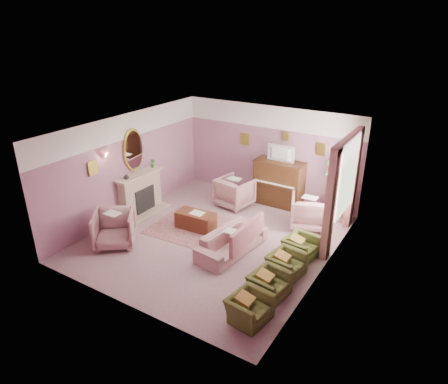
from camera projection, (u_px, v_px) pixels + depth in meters
The scene contains 48 objects.
floor at pixel (214, 238), 9.98m from camera, with size 5.50×6.00×0.01m, color gray.
ceiling at pixel (213, 128), 8.86m from camera, with size 5.50×6.00×0.01m, color silver.
wall_back at pixel (269, 153), 11.76m from camera, with size 5.50×0.02×2.80m, color slate.
wall_front at pixel (121, 242), 7.08m from camera, with size 5.50×0.02×2.80m, color slate.
wall_left at pixel (128, 166), 10.74m from camera, with size 0.02×6.00×2.80m, color slate.
wall_right at pixel (327, 214), 8.09m from camera, with size 0.02×6.00×2.80m, color slate.
picture_rail_band at pixel (271, 117), 11.32m from camera, with size 5.50×0.01×0.65m, color white.
stripe_panel at pixel (343, 205), 9.24m from camera, with size 0.01×3.00×2.15m, color beige.
fireplace_surround at pixel (140, 193), 11.16m from camera, with size 0.30×1.40×1.10m, color tan.
fireplace_inset at pixel (143, 199), 11.17m from camera, with size 0.18×0.72×0.68m, color black.
fire_ember at pixel (145, 205), 11.23m from camera, with size 0.06×0.54×0.10m, color #FE562D.
mantel_shelf at pixel (139, 175), 10.92m from camera, with size 0.40×1.55×0.07m, color tan.
hearth at pixel (147, 212), 11.28m from camera, with size 0.55×1.50×0.02m, color tan.
mirror_frame at pixel (133, 150), 10.72m from camera, with size 0.04×0.72×1.20m, color gold.
mirror_glass at pixel (134, 150), 10.70m from camera, with size 0.01×0.60×1.06m, color silver.
sconce_shade at pixel (105, 154), 9.79m from camera, with size 0.20×0.20×0.16m, color #F27F65.
piano at pixel (279, 184), 11.57m from camera, with size 1.40×0.60×1.30m, color #3B2110.
piano_keyshelf at pixel (274, 185), 11.26m from camera, with size 1.30×0.12×0.06m, color #3B2110.
piano_keys at pixel (274, 184), 11.25m from camera, with size 1.20×0.08×0.02m, color white.
piano_top at pixel (280, 162), 11.30m from camera, with size 1.45×0.65×0.04m, color #3B2110.
television at pixel (280, 153), 11.15m from camera, with size 0.80×0.12×0.48m, color black.
print_back_left at pixel (245, 139), 11.98m from camera, with size 0.30×0.03×0.38m, color gold.
print_back_right at pixel (321, 149), 10.83m from camera, with size 0.26×0.03×0.34m, color gold.
print_back_mid at pixel (285, 136), 11.25m from camera, with size 0.22×0.03×0.26m, color gold.
print_left_wall at pixel (93, 168), 9.66m from camera, with size 0.03×0.28×0.36m, color gold.
window_blind at pixel (348, 176), 9.20m from camera, with size 0.03×1.40×1.80m, color silver.
curtain_left at pixel (330, 206), 8.68m from camera, with size 0.16×0.34×2.60m, color #A65B66.
curtain_right at pixel (353, 179), 10.12m from camera, with size 0.16×0.34×2.60m, color #A65B66.
pelmet at pixel (349, 140), 8.90m from camera, with size 0.16×2.20×0.16m, color #A65B66.
mantel_plant at pixel (153, 163), 11.28m from camera, with size 0.16×0.16×0.28m, color #2E822D.
mantel_vase at pixel (126, 177), 10.48m from camera, with size 0.16×0.16×0.16m, color white.
area_rug at pixel (200, 229), 10.38m from camera, with size 2.50×1.80×0.01m, color #8C5655.
coffee_table at pixel (196, 221), 10.36m from camera, with size 1.00×0.50×0.45m, color #502515.
table_paper at pixel (197, 213), 10.24m from camera, with size 0.35×0.28×0.01m, color #EBE9CB.
sofa at pixel (232, 237), 9.24m from camera, with size 0.64×1.91×0.77m, color #AD7F80.
sofa_throw at pixel (247, 234), 8.96m from camera, with size 0.10×1.45×0.53m, color #A65B66.
floral_armchair_left at pixel (235, 191), 11.54m from camera, with size 0.91×0.91×0.95m, color #AD7F80.
floral_armchair_right at pixel (309, 210), 10.35m from camera, with size 0.91×0.91×0.95m, color #AD7F80.
floral_armchair_front at pixel (114, 227), 9.51m from camera, with size 0.91×0.91×0.95m, color #AD7F80.
olive_chair_a at pixel (249, 304), 7.16m from camera, with size 0.54×0.76×0.66m, color #4D5625.
olive_chair_b at pixel (269, 281), 7.80m from camera, with size 0.54×0.76×0.66m, color #4D5625.
olive_chair_c at pixel (286, 261), 8.44m from camera, with size 0.54×0.76×0.66m, color #4D5625.
olive_chair_d at pixel (301, 244), 9.08m from camera, with size 0.54×0.76×0.66m, color #4D5625.
side_table at pixel (335, 207), 10.83m from camera, with size 0.52×0.52×0.70m, color silver.
side_plant_big at pixel (337, 189), 10.62m from camera, with size 0.30×0.30×0.34m, color #2E822D.
side_plant_small at pixel (340, 192), 10.50m from camera, with size 0.16×0.16×0.28m, color #2E822D.
palm_pot at pixel (333, 213), 10.87m from camera, with size 0.34×0.34×0.34m, color brown.
palm_plant at pixel (337, 183), 10.52m from camera, with size 0.76×0.76×1.44m, color #2E822D.
Camera 1 is at (4.78, -7.26, 5.04)m, focal length 32.00 mm.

